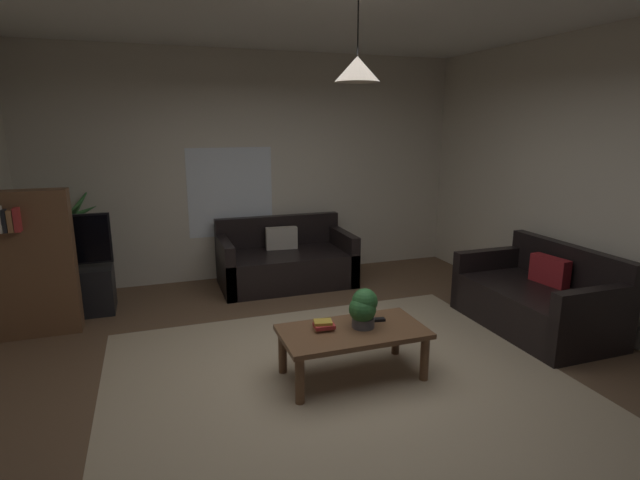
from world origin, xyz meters
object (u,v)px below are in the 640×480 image
Objects in this scene: potted_plant_on_table at (363,307)px; couch_right_side at (537,301)px; book_on_table_0 at (324,329)px; pendant_lamp at (357,69)px; potted_palm_corner at (70,249)px; book_on_table_2 at (323,322)px; remote_on_table_0 at (375,320)px; tv_stand at (69,292)px; tv at (62,242)px; couch_under_window at (285,263)px; coffee_table at (353,337)px; bookshelf_corner at (34,263)px; book_on_table_1 at (324,326)px.

couch_right_side is at bearing 8.14° from potted_plant_on_table.
book_on_table_0 is 1.96m from pendant_lamp.
pendant_lamp reaches higher than book_on_table_0.
potted_palm_corner reaches higher than potted_plant_on_table.
pendant_lamp is (-0.09, -0.02, 1.79)m from potted_plant_on_table.
book_on_table_2 is 0.88× the size of remote_on_table_0.
couch_right_side is 1.67× the size of tv_stand.
tv reaches higher than remote_on_table_0.
couch_under_window is 2.70× the size of pendant_lamp.
potted_palm_corner reaches higher than remote_on_table_0.
pendant_lamp is at bearing -43.16° from tv.
tv_stand is at bearing 136.56° from coffee_table.
couch_under_window is 2.93m from couch_right_side.
tv is at bearing 136.84° from pendant_lamp.
bookshelf_corner reaches higher than couch_under_window.
bookshelf_corner is (-4.63, 1.44, 0.44)m from couch_right_side.
coffee_table is at bearing 118.44° from remote_on_table_0.
remote_on_table_0 is 0.51× the size of potted_plant_on_table.
pendant_lamp is at bearing 165.96° from coffee_table.
book_on_table_1 is at bearing 164.51° from coffee_table.
book_on_table_2 is 3.01m from tv_stand.
pendant_lamp reaches higher than book_on_table_2.
coffee_table is at bearing -43.44° from tv_stand.
tv is (-2.44, -0.26, 0.53)m from couch_under_window.
couch_right_side is 1.08× the size of bookshelf_corner.
book_on_table_2 is at bearing 106.44° from book_on_table_1.
couch_under_window is 1.25× the size of potted_palm_corner.
book_on_table_2 is 0.47m from remote_on_table_0.
book_on_table_2 is 0.23× the size of pendant_lamp.
book_on_table_1 is at bearing -45.16° from book_on_table_0.
book_on_table_2 is at bearing 99.28° from remote_on_table_0.
remote_on_table_0 is 0.18× the size of tv_stand.
book_on_table_1 is (0.00, -0.00, 0.02)m from book_on_table_0.
bookshelf_corner is (-2.30, 1.68, 0.27)m from book_on_table_1.
book_on_table_1 is (-2.33, -0.24, 0.17)m from couch_right_side.
bookshelf_corner reaches higher than book_on_table_2.
remote_on_table_0 is 0.22m from potted_plant_on_table.
potted_palm_corner is (-0.02, 0.51, -0.20)m from tv.
bookshelf_corner reaches higher than book_on_table_0.
couch_right_side is 4.86m from tv.
book_on_table_2 is at bearing -45.04° from tv.
tv_stand is (-2.11, 2.15, -0.17)m from book_on_table_0.
bookshelf_corner is at bearing -99.91° from potted_palm_corner.
pendant_lamp reaches higher than potted_palm_corner.
tv is (-4.44, 1.88, 0.53)m from couch_right_side.
coffee_table is 3.63× the size of potted_plant_on_table.
bookshelf_corner is (-2.29, 1.67, 0.25)m from book_on_table_2.
remote_on_table_0 reaches higher than coffee_table.
couch_right_side is 4.83m from tv_stand.
bookshelf_corner is 3.48m from pendant_lamp.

